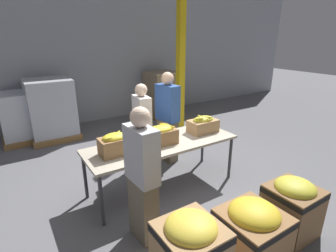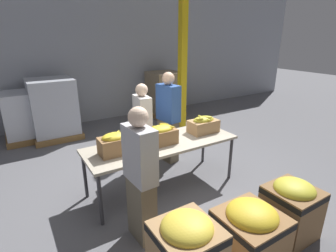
% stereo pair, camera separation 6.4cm
% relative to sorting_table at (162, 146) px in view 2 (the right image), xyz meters
% --- Properties ---
extents(ground_plane, '(30.00, 30.00, 0.00)m').
position_rel_sorting_table_xyz_m(ground_plane, '(0.00, 0.00, -0.72)').
color(ground_plane, slate).
extents(wall_back, '(16.00, 0.08, 4.00)m').
position_rel_sorting_table_xyz_m(wall_back, '(0.00, 4.02, 1.28)').
color(wall_back, '#9399A3').
rests_on(wall_back, ground_plane).
extents(sorting_table, '(2.34, 0.83, 0.77)m').
position_rel_sorting_table_xyz_m(sorting_table, '(0.00, 0.00, 0.00)').
color(sorting_table, '#B2A893').
rests_on(sorting_table, ground_plane).
extents(banana_box_0, '(0.42, 0.27, 0.31)m').
position_rel_sorting_table_xyz_m(banana_box_0, '(-0.75, -0.01, 0.21)').
color(banana_box_0, olive).
rests_on(banana_box_0, sorting_table).
extents(banana_box_1, '(0.45, 0.28, 0.29)m').
position_rel_sorting_table_xyz_m(banana_box_1, '(-0.03, -0.03, 0.20)').
color(banana_box_1, olive).
rests_on(banana_box_1, sorting_table).
extents(banana_box_2, '(0.48, 0.31, 0.29)m').
position_rel_sorting_table_xyz_m(banana_box_2, '(0.81, 0.02, 0.19)').
color(banana_box_2, tan).
rests_on(banana_box_2, sorting_table).
extents(volunteer_0, '(0.26, 0.44, 1.56)m').
position_rel_sorting_table_xyz_m(volunteer_0, '(0.02, 0.70, 0.06)').
color(volunteer_0, '#6B604C').
rests_on(volunteer_0, ground_plane).
extents(volunteer_1, '(0.24, 0.45, 1.63)m').
position_rel_sorting_table_xyz_m(volunteer_1, '(-0.76, -0.81, 0.09)').
color(volunteer_1, '#6B604C').
rests_on(volunteer_1, ground_plane).
extents(volunteer_2, '(0.29, 0.48, 1.70)m').
position_rel_sorting_table_xyz_m(volunteer_2, '(0.59, 0.79, 0.12)').
color(volunteer_2, '#6B604C').
rests_on(volunteer_2, ground_plane).
extents(donation_bin_1, '(0.63, 0.63, 0.67)m').
position_rel_sorting_table_xyz_m(donation_bin_1, '(0.07, -1.71, -0.37)').
color(donation_bin_1, olive).
rests_on(donation_bin_1, ground_plane).
extents(donation_bin_2, '(0.55, 0.55, 0.73)m').
position_rel_sorting_table_xyz_m(donation_bin_2, '(0.77, -1.71, -0.33)').
color(donation_bin_2, olive).
rests_on(donation_bin_2, ground_plane).
extents(support_pillar, '(0.17, 0.17, 4.00)m').
position_rel_sorting_table_xyz_m(support_pillar, '(1.91, 2.25, 1.28)').
color(support_pillar, yellow).
rests_on(support_pillar, ground_plane).
extents(pallet_stack_0, '(1.05, 1.05, 1.38)m').
position_rel_sorting_table_xyz_m(pallet_stack_0, '(-1.03, 3.22, -0.04)').
color(pallet_stack_0, olive).
rests_on(pallet_stack_0, ground_plane).
extents(pallet_stack_1, '(0.95, 0.95, 1.29)m').
position_rel_sorting_table_xyz_m(pallet_stack_1, '(2.08, 3.39, -0.08)').
color(pallet_stack_1, olive).
rests_on(pallet_stack_1, ground_plane).
extents(pallet_stack_2, '(0.94, 0.94, 1.12)m').
position_rel_sorting_table_xyz_m(pallet_stack_2, '(-1.62, 3.41, -0.17)').
color(pallet_stack_2, olive).
rests_on(pallet_stack_2, ground_plane).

